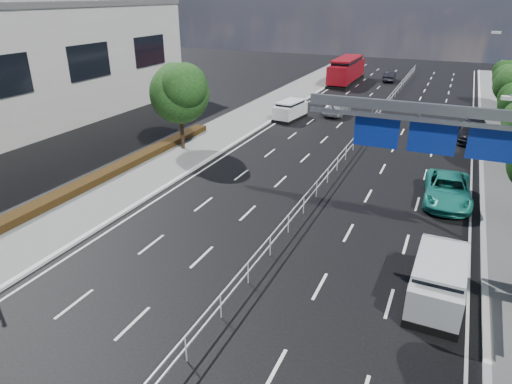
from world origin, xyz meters
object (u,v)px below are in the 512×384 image
at_px(white_minivan, 290,110).
at_px(near_car_dark, 390,76).
at_px(near_car_silver, 338,107).
at_px(red_bus, 347,70).
at_px(silver_minivan, 439,279).
at_px(parked_car_dark, 473,130).
at_px(overhead_gantry, 451,134).
at_px(parked_car_teal, 448,190).

bearing_deg(white_minivan, near_car_dark, 85.03).
bearing_deg(near_car_silver, red_bus, -75.53).
distance_m(silver_minivan, parked_car_dark, 24.01).
height_order(near_car_dark, silver_minivan, silver_minivan).
relative_size(near_car_silver, near_car_dark, 1.14).
bearing_deg(near_car_silver, silver_minivan, 115.42).
relative_size(red_bus, silver_minivan, 2.39).
bearing_deg(near_car_silver, overhead_gantry, 117.81).
xyz_separation_m(overhead_gantry, near_car_dark, (-9.03, 44.98, -4.93)).
distance_m(white_minivan, parked_car_teal, 20.39).
bearing_deg(red_bus, parked_car_teal, -67.61).
xyz_separation_m(red_bus, parked_car_dark, (15.80, -21.56, -0.91)).
xyz_separation_m(near_car_dark, parked_car_dark, (10.59, -25.03, 0.13)).
relative_size(near_car_dark, parked_car_teal, 0.75).
bearing_deg(parked_car_dark, red_bus, 128.09).
bearing_deg(overhead_gantry, near_car_dark, 101.35).
relative_size(near_car_silver, parked_car_dark, 0.84).
xyz_separation_m(white_minivan, parked_car_dark, (15.98, -0.10, -0.08)).
distance_m(overhead_gantry, parked_car_teal, 7.68).
distance_m(red_bus, near_car_dark, 6.35).
height_order(near_car_silver, parked_car_teal, near_car_silver).
relative_size(red_bus, near_car_silver, 2.37).
bearing_deg(silver_minivan, overhead_gantry, 97.82).
bearing_deg(parked_car_teal, overhead_gantry, -96.62).
bearing_deg(parked_car_teal, red_bus, 108.65).
bearing_deg(silver_minivan, red_bus, 109.24).
bearing_deg(white_minivan, silver_minivan, -51.08).
height_order(white_minivan, near_car_dark, white_minivan).
relative_size(red_bus, parked_car_dark, 2.00).
height_order(near_car_silver, silver_minivan, silver_minivan).
bearing_deg(parked_car_dark, silver_minivan, -90.78).
xyz_separation_m(white_minivan, parked_car_teal, (14.73, -14.10, -0.12)).
height_order(near_car_dark, parked_car_teal, parked_car_teal).
bearing_deg(near_car_dark, parked_car_teal, 99.98).
distance_m(white_minivan, parked_car_dark, 15.98).
bearing_deg(parked_car_teal, silver_minivan, -92.78).
bearing_deg(parked_car_dark, white_minivan, -178.50).
height_order(silver_minivan, parked_car_dark, silver_minivan).
height_order(parked_car_teal, parked_car_dark, parked_car_dark).
distance_m(near_car_dark, parked_car_dark, 27.18).
distance_m(overhead_gantry, white_minivan, 25.14).
relative_size(overhead_gantry, silver_minivan, 2.23).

